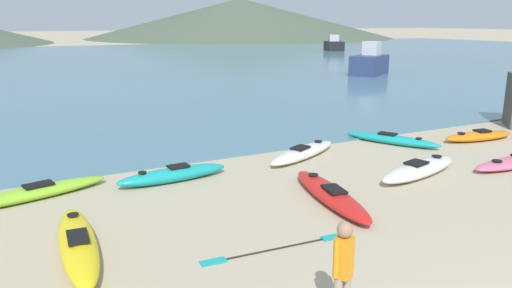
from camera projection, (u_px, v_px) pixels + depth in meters
name	position (u px, v px, depth m)	size (l,w,h in m)	color
bay_water	(64.00, 65.00, 44.56)	(160.00, 70.00, 0.06)	teal
far_hill_midleft	(240.00, 18.00, 113.77)	(68.88, 68.88, 8.74)	#4C5B47
kayak_on_sand_0	(173.00, 174.00, 12.43)	(2.91, 0.76, 0.40)	teal
kayak_on_sand_1	(419.00, 169.00, 12.87)	(3.24, 1.50, 0.41)	white
kayak_on_sand_2	(31.00, 193.00, 11.19)	(3.55, 1.46, 0.34)	#8CCC2D
kayak_on_sand_5	(330.00, 194.00, 11.09)	(1.35, 3.60, 0.36)	red
kayak_on_sand_6	(78.00, 243.00, 8.60)	(0.87, 3.44, 0.40)	yellow
kayak_on_sand_7	(479.00, 136.00, 16.69)	(2.78, 1.04, 0.35)	orange
kayak_on_sand_8	(392.00, 139.00, 16.22)	(1.89, 3.09, 0.35)	teal
kayak_on_sand_9	(303.00, 152.00, 14.59)	(3.19, 1.99, 0.36)	white
person_near_foreground	(343.00, 270.00, 6.28)	(0.31, 0.26, 1.51)	gray
moored_boat_0	(369.00, 63.00, 36.21)	(3.91, 3.32, 2.37)	navy
moored_boat_1	(334.00, 45.00, 65.09)	(3.22, 3.92, 2.02)	black
loose_paddle	(276.00, 249.00, 8.76)	(2.79, 0.35, 0.03)	black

